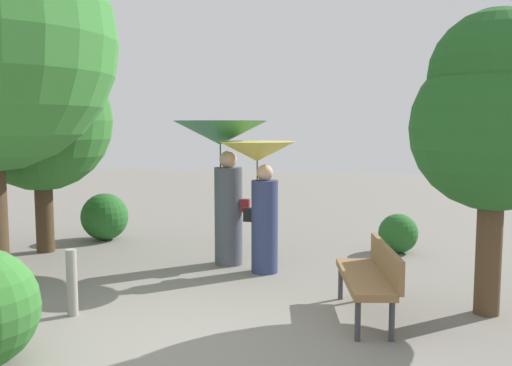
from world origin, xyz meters
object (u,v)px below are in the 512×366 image
at_px(tree_near_right, 495,112).
at_px(tree_mid_left, 40,109).
at_px(person_right, 260,179).
at_px(path_marker_post, 72,283).
at_px(park_bench, 371,274).
at_px(person_left, 223,155).

xyz_separation_m(tree_near_right, tree_mid_left, (-6.79, 1.66, 0.12)).
xyz_separation_m(person_right, tree_mid_left, (-3.86, 0.45, 1.05)).
relative_size(person_right, path_marker_post, 2.51).
bearing_deg(park_bench, path_marker_post, -90.09).
relative_size(person_left, person_right, 1.16).
height_order(park_bench, path_marker_post, park_bench).
relative_size(person_left, park_bench, 1.42).
height_order(person_right, tree_mid_left, tree_mid_left).
distance_m(person_left, tree_near_right, 3.97).
height_order(person_left, park_bench, person_left).
bearing_deg(tree_near_right, park_bench, -161.09).
height_order(person_right, path_marker_post, person_right).
bearing_deg(path_marker_post, tree_mid_left, 128.29).
bearing_deg(park_bench, tree_near_right, 97.47).
xyz_separation_m(park_bench, tree_mid_left, (-5.50, 2.10, 1.91)).
height_order(park_bench, tree_mid_left, tree_mid_left).
distance_m(person_right, tree_near_right, 3.30).
xyz_separation_m(tree_near_right, path_marker_post, (-4.61, -1.11, -1.92)).
relative_size(tree_mid_left, path_marker_post, 4.93).
relative_size(person_right, tree_near_right, 0.56).
bearing_deg(park_bench, person_right, -146.64).
bearing_deg(person_left, tree_mid_left, 95.54).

